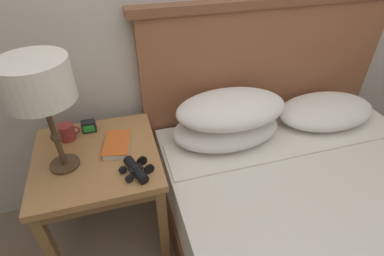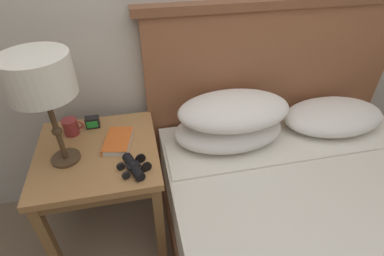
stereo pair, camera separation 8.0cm
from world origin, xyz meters
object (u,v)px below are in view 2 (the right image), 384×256
Objects in this scene: binoculars_pair at (134,167)px; coffee_mug at (71,127)px; nightstand at (100,163)px; bed at (333,250)px; book_on_nightstand at (118,141)px; table_lamp at (39,79)px; alarm_clock at (93,122)px.

coffee_mug is (-0.30, 0.34, 0.02)m from binoculars_pair.
bed reaches higher than nightstand.
book_on_nightstand reaches higher than nightstand.
nightstand is 1.22× the size of table_lamp.
bed is at bearing -32.05° from coffee_mug.
alarm_clock is (-0.13, 0.17, 0.01)m from book_on_nightstand.
nightstand is at bearing -83.73° from alarm_clock.
alarm_clock is (-0.19, 0.38, 0.01)m from binoculars_pair.
coffee_mug is at bearing -159.84° from alarm_clock.
binoculars_pair is at bearing 156.00° from bed.
coffee_mug is 0.11m from alarm_clock.
nightstand is 0.32× the size of bed.
binoculars_pair is at bearing -62.69° from alarm_clock.
coffee_mug is at bearing 87.33° from table_lamp.
bed reaches higher than book_on_nightstand.
bed is at bearing -32.45° from book_on_nightstand.
bed reaches higher than binoculars_pair.
nightstand is at bearing -163.65° from book_on_nightstand.
table_lamp is (-0.13, -0.03, 0.50)m from nightstand.
bed reaches higher than table_lamp.
nightstand is 1.18m from bed.
binoculars_pair is 2.35× the size of alarm_clock.
bed is 1.40m from coffee_mug.
table_lamp is 0.42m from coffee_mug.
binoculars_pair is at bearing -24.61° from table_lamp.
table_lamp is 0.47m from book_on_nightstand.
alarm_clock is at bearing 144.12° from bed.
bed reaches higher than coffee_mug.
alarm_clock is at bearing 20.16° from coffee_mug.
alarm_clock is at bearing 117.31° from binoculars_pair.
nightstand is 0.27m from binoculars_pair.
nightstand is 0.52m from table_lamp.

